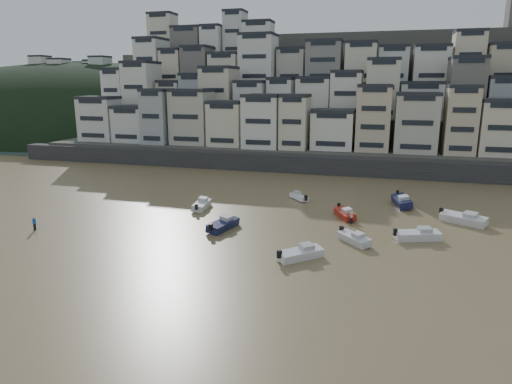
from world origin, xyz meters
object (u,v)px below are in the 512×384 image
(boat_b, at_px, (354,237))
(boat_a, at_px, (301,252))
(boat_c, at_px, (223,223))
(boat_i, at_px, (402,200))
(boat_e, at_px, (345,212))
(boat_g, at_px, (463,217))
(person_blue, at_px, (34,223))
(person_pink, at_px, (351,217))
(boat_f, at_px, (202,204))
(boat_h, at_px, (299,196))
(boat_d, at_px, (418,234))

(boat_b, xyz_separation_m, boat_a, (-5.02, -6.50, 0.06))
(boat_c, height_order, boat_i, boat_i)
(boat_b, height_order, boat_e, boat_e)
(boat_g, xyz_separation_m, person_blue, (-51.82, -17.54, 0.02))
(boat_e, bearing_deg, person_pink, -3.11)
(boat_f, distance_m, boat_g, 35.70)
(boat_i, xyz_separation_m, person_pink, (-6.54, -11.11, -0.02))
(boat_c, xyz_separation_m, boat_f, (-6.30, 8.23, -0.03))
(person_blue, bearing_deg, boat_e, 23.69)
(boat_a, height_order, boat_c, boat_c)
(boat_i, height_order, boat_g, boat_i)
(boat_h, bearing_deg, boat_f, 84.41)
(boat_c, distance_m, boat_g, 31.23)
(boat_b, bearing_deg, boat_e, 148.26)
(boat_b, height_order, boat_g, boat_g)
(boat_b, xyz_separation_m, boat_e, (-1.95, 9.99, 0.04))
(boat_g, bearing_deg, boat_d, -97.11)
(boat_a, relative_size, person_pink, 3.15)
(boat_e, distance_m, person_pink, 2.75)
(boat_h, xyz_separation_m, boat_i, (15.41, 0.67, 0.31))
(boat_f, bearing_deg, boat_c, -148.97)
(boat_d, relative_size, boat_g, 0.92)
(person_blue, bearing_deg, boat_b, 9.00)
(boat_d, relative_size, person_blue, 3.30)
(boat_d, height_order, person_blue, person_blue)
(boat_d, relative_size, boat_e, 1.08)
(boat_c, distance_m, person_pink, 16.73)
(boat_h, distance_m, boat_f, 15.58)
(boat_b, height_order, person_pink, person_pink)
(boat_e, bearing_deg, boat_i, 112.93)
(boat_e, bearing_deg, boat_b, -14.53)
(boat_e, distance_m, boat_f, 20.55)
(boat_a, distance_m, boat_i, 27.23)
(boat_d, xyz_separation_m, boat_g, (6.08, 8.32, 0.07))
(boat_c, xyz_separation_m, boat_e, (14.22, 9.37, -0.07))
(boat_a, bearing_deg, boat_h, 56.74)
(boat_g, bearing_deg, boat_c, -130.74)
(boat_d, bearing_deg, boat_e, 123.18)
(boat_c, bearing_deg, boat_e, -43.80)
(boat_i, bearing_deg, boat_d, -5.98)
(boat_f, bearing_deg, person_pink, -100.11)
(boat_b, relative_size, boat_f, 0.90)
(boat_h, distance_m, person_pink, 13.70)
(boat_g, bearing_deg, person_blue, -132.24)
(boat_c, bearing_deg, boat_a, -109.72)
(boat_d, xyz_separation_m, person_pink, (-7.96, 4.36, 0.09))
(boat_i, height_order, boat_f, boat_i)
(boat_e, relative_size, boat_f, 0.95)
(boat_g, bearing_deg, person_pink, -135.20)
(boat_h, height_order, boat_i, boat_i)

